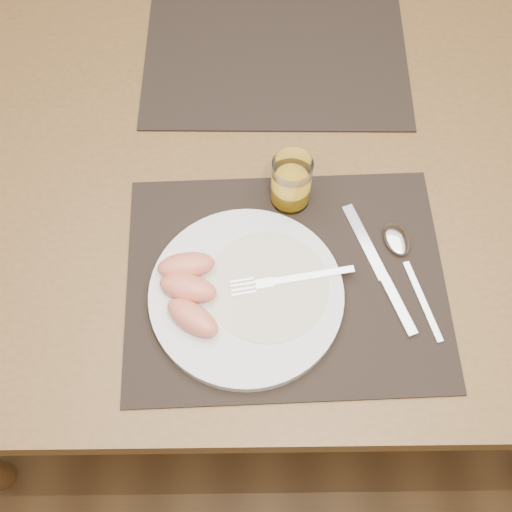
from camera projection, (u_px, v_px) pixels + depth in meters
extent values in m
plane|color=brown|center=(264.00, 326.00, 1.68)|extent=(5.00, 5.00, 0.00)
cube|color=brown|center=(270.00, 162.00, 1.03)|extent=(1.40, 0.90, 0.04)
cylinder|color=brown|center=(4.00, 130.00, 1.53)|extent=(0.06, 0.06, 0.71)
cube|color=black|center=(286.00, 281.00, 0.91)|extent=(0.46, 0.36, 0.00)
cube|color=black|center=(276.00, 51.00, 1.11)|extent=(0.46, 0.36, 0.00)
cylinder|color=white|center=(246.00, 295.00, 0.89)|extent=(0.27, 0.27, 0.02)
cylinder|color=white|center=(268.00, 286.00, 0.89)|extent=(0.17, 0.17, 0.00)
cube|color=silver|center=(314.00, 275.00, 0.89)|extent=(0.12, 0.03, 0.00)
cube|color=silver|center=(264.00, 283.00, 0.89)|extent=(0.03, 0.02, 0.00)
cube|color=silver|center=(243.00, 287.00, 0.88)|extent=(0.04, 0.03, 0.00)
cube|color=silver|center=(365.00, 242.00, 0.93)|extent=(0.06, 0.13, 0.00)
cube|color=silver|center=(398.00, 307.00, 0.89)|extent=(0.04, 0.09, 0.01)
cube|color=silver|center=(422.00, 301.00, 0.89)|extent=(0.04, 0.12, 0.00)
ellipsoid|color=silver|center=(396.00, 239.00, 0.93)|extent=(0.05, 0.06, 0.01)
cylinder|color=white|center=(291.00, 182.00, 0.93)|extent=(0.06, 0.06, 0.09)
cylinder|color=#F4A814|center=(290.00, 191.00, 0.95)|extent=(0.05, 0.05, 0.03)
ellipsoid|color=#EC8260|center=(193.00, 318.00, 0.85)|extent=(0.09, 0.08, 0.03)
ellipsoid|color=#EC8260|center=(188.00, 288.00, 0.87)|extent=(0.09, 0.06, 0.03)
ellipsoid|color=#EC8260|center=(186.00, 265.00, 0.88)|extent=(0.08, 0.05, 0.03)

